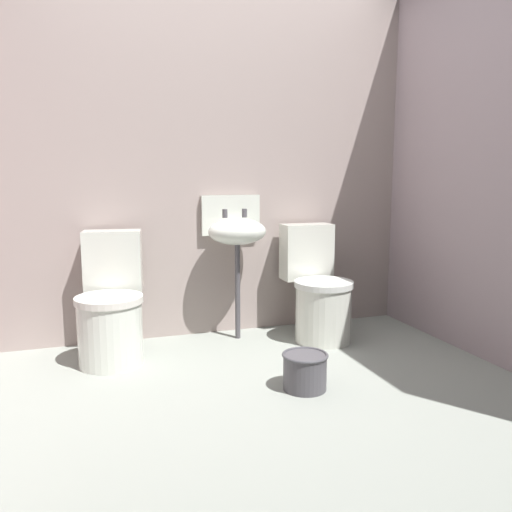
# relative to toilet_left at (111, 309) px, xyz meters

# --- Properties ---
(ground_plane) EXTENTS (3.28, 2.91, 0.08)m
(ground_plane) POSITION_rel_toilet_left_xyz_m (0.74, -0.91, -0.36)
(ground_plane) COLOR gray
(wall_back) EXTENTS (3.28, 0.10, 2.47)m
(wall_back) POSITION_rel_toilet_left_xyz_m (0.74, 0.40, 0.92)
(wall_back) COLOR #A18F89
(wall_back) RESTS_ON ground
(toilet_left) EXTENTS (0.47, 0.64, 0.78)m
(toilet_left) POSITION_rel_toilet_left_xyz_m (0.00, 0.00, 0.00)
(toilet_left) COLOR silver
(toilet_left) RESTS_ON ground
(toilet_right) EXTENTS (0.40, 0.59, 0.78)m
(toilet_right) POSITION_rel_toilet_left_xyz_m (1.39, -0.00, 0.00)
(toilet_right) COLOR silver
(toilet_right) RESTS_ON ground
(sink) EXTENTS (0.42, 0.35, 0.99)m
(sink) POSITION_rel_toilet_left_xyz_m (0.86, 0.19, 0.43)
(sink) COLOR #4B484E
(sink) RESTS_ON ground
(bucket) EXTENTS (0.25, 0.25, 0.20)m
(bucket) POSITION_rel_toilet_left_xyz_m (0.94, -0.80, -0.22)
(bucket) COLOR #4B484E
(bucket) RESTS_ON ground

